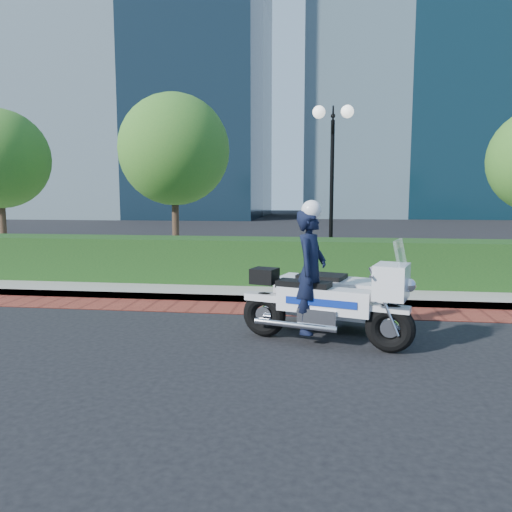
# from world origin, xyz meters

# --- Properties ---
(ground) EXTENTS (120.00, 120.00, 0.00)m
(ground) POSITION_xyz_m (0.00, 0.00, 0.00)
(ground) COLOR black
(ground) RESTS_ON ground
(brick_strip) EXTENTS (60.00, 1.00, 0.01)m
(brick_strip) POSITION_xyz_m (0.00, 1.50, 0.01)
(brick_strip) COLOR maroon
(brick_strip) RESTS_ON ground
(sidewalk) EXTENTS (60.00, 8.00, 0.15)m
(sidewalk) POSITION_xyz_m (0.00, 6.00, 0.07)
(sidewalk) COLOR gray
(sidewalk) RESTS_ON ground
(hedge_main) EXTENTS (18.00, 1.20, 1.00)m
(hedge_main) POSITION_xyz_m (0.00, 3.60, 0.65)
(hedge_main) COLOR black
(hedge_main) RESTS_ON sidewalk
(lamppost) EXTENTS (1.02, 0.70, 4.21)m
(lamppost) POSITION_xyz_m (1.00, 5.20, 2.96)
(lamppost) COLOR black
(lamppost) RESTS_ON sidewalk
(tree_b) EXTENTS (3.20, 3.20, 4.89)m
(tree_b) POSITION_xyz_m (-3.50, 6.50, 3.43)
(tree_b) COLOR #332319
(tree_b) RESTS_ON sidewalk
(tower_left) EXTENTS (22.00, 16.00, 40.00)m
(tower_left) POSITION_xyz_m (-16.00, 40.00, 20.00)
(tower_left) COLOR black
(tower_left) RESTS_ON ground
(police_motorcycle) EXTENTS (2.52, 2.19, 2.08)m
(police_motorcycle) POSITION_xyz_m (0.84, -0.20, 0.71)
(police_motorcycle) COLOR black
(police_motorcycle) RESTS_ON ground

